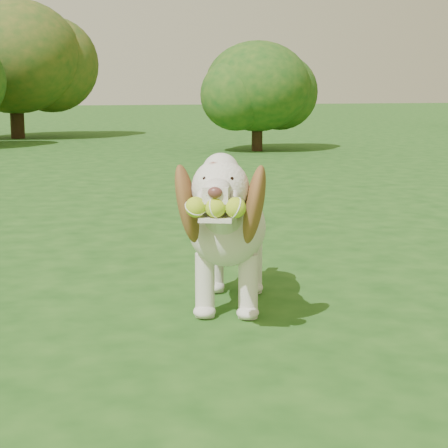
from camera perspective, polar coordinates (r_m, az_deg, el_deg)
name	(u,v)px	position (r m, az deg, el deg)	size (l,w,h in m)	color
ground	(368,337)	(2.86, 10.92, -8.47)	(80.00, 80.00, 0.00)	#184413
dog	(229,224)	(3.06, 0.37, 0.01)	(0.64, 1.01, 0.68)	silver
shrub_i	(14,56)	(14.48, -15.70, 12.19)	(2.44, 2.44, 2.53)	#382314
shrub_c	(257,86)	(11.12, 2.57, 10.43)	(1.54, 1.54, 1.60)	#382314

